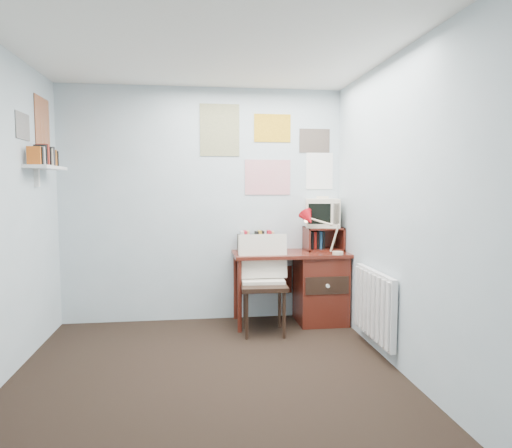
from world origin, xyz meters
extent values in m
plane|color=black|center=(0.00, 0.00, 0.00)|extent=(3.50, 3.50, 0.00)
cube|color=silver|center=(0.00, 1.75, 1.25)|extent=(3.00, 0.02, 2.50)
cube|color=silver|center=(1.50, 0.00, 1.25)|extent=(0.02, 3.50, 2.50)
cube|color=white|center=(0.00, 0.00, 2.50)|extent=(3.00, 3.50, 0.02)
cube|color=#541C13|center=(0.90, 1.48, 0.74)|extent=(1.20, 0.55, 0.03)
cube|color=#541C13|center=(1.23, 1.48, 0.36)|extent=(0.50, 0.50, 0.72)
cylinder|color=#541C13|center=(0.34, 1.24, 0.36)|extent=(0.04, 0.04, 0.72)
cylinder|color=#541C13|center=(0.34, 1.71, 0.36)|extent=(0.04, 0.04, 0.72)
cube|color=#541C13|center=(0.65, 1.73, 0.42)|extent=(0.64, 0.02, 0.30)
cube|color=black|center=(0.57, 1.18, 0.47)|extent=(0.51, 0.49, 0.95)
cube|color=red|center=(1.35, 1.26, 0.96)|extent=(0.29, 0.25, 0.40)
cube|color=#541C13|center=(1.29, 1.59, 0.89)|extent=(0.40, 0.30, 0.25)
cube|color=beige|center=(1.28, 1.61, 1.18)|extent=(0.41, 0.39, 0.34)
cube|color=#541C13|center=(0.66, 1.66, 0.87)|extent=(0.60, 0.14, 0.22)
cube|color=white|center=(1.46, 0.55, 0.42)|extent=(0.09, 0.80, 0.60)
cube|color=white|center=(-1.40, 1.10, 1.62)|extent=(0.20, 0.62, 0.24)
cube|color=white|center=(0.70, 1.74, 1.85)|extent=(1.20, 0.01, 0.90)
cube|color=white|center=(-1.49, 1.10, 2.00)|extent=(0.01, 0.70, 0.60)
camera|label=1|loc=(-0.08, -3.19, 1.46)|focal=32.00mm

